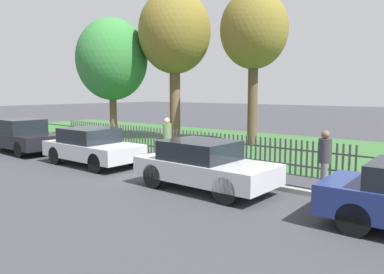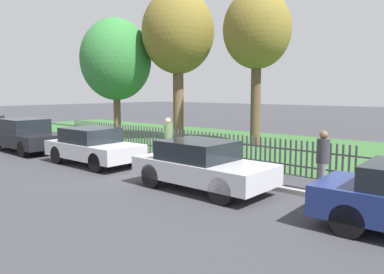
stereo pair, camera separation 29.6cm
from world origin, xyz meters
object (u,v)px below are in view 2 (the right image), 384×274
at_px(covered_motorcycle, 203,151).
at_px(tree_behind_motorcycle, 178,33).
at_px(parked_car_navy_estate, 93,146).
at_px(tree_nearest_kerb, 116,60).
at_px(tree_mid_park, 257,31).
at_px(parked_car_black_saloon, 26,135).
at_px(pedestrian_near_fence, 323,158).
at_px(pedestrian_by_lamp, 168,136).
at_px(parked_car_red_compact, 201,165).

bearing_deg(covered_motorcycle, tree_behind_motorcycle, 137.43).
relative_size(parked_car_navy_estate, tree_nearest_kerb, 0.58).
distance_m(covered_motorcycle, tree_mid_park, 8.00).
bearing_deg(tree_nearest_kerb, parked_car_navy_estate, -44.48).
distance_m(parked_car_black_saloon, tree_mid_park, 11.54).
bearing_deg(tree_mid_park, parked_car_navy_estate, -103.42).
distance_m(tree_nearest_kerb, pedestrian_near_fence, 14.23).
bearing_deg(pedestrian_near_fence, covered_motorcycle, 61.06).
relative_size(covered_motorcycle, pedestrian_by_lamp, 1.17).
bearing_deg(pedestrian_by_lamp, parked_car_red_compact, 161.82).
relative_size(covered_motorcycle, tree_mid_park, 0.26).
distance_m(covered_motorcycle, tree_nearest_kerb, 10.49).
height_order(parked_car_red_compact, pedestrian_by_lamp, pedestrian_by_lamp).
bearing_deg(parked_car_black_saloon, tree_nearest_kerb, 98.37).
bearing_deg(pedestrian_near_fence, tree_mid_park, 16.77).
height_order(tree_nearest_kerb, tree_behind_motorcycle, tree_behind_motorcycle).
distance_m(parked_car_black_saloon, pedestrian_near_fence, 12.67).
relative_size(tree_nearest_kerb, pedestrian_near_fence, 4.04).
bearing_deg(pedestrian_by_lamp, tree_nearest_kerb, -7.46).
bearing_deg(tree_nearest_kerb, pedestrian_near_fence, -15.94).
bearing_deg(tree_nearest_kerb, parked_car_red_compact, -27.35).
relative_size(tree_behind_motorcycle, tree_mid_park, 1.07).
relative_size(parked_car_red_compact, covered_motorcycle, 2.00).
bearing_deg(pedestrian_by_lamp, parked_car_navy_estate, 74.29).
distance_m(tree_nearest_kerb, tree_behind_motorcycle, 3.82).
height_order(parked_car_navy_estate, tree_nearest_kerb, tree_nearest_kerb).
distance_m(parked_car_black_saloon, covered_motorcycle, 8.64).
bearing_deg(tree_nearest_kerb, pedestrian_by_lamp, -23.38).
relative_size(covered_motorcycle, tree_behind_motorcycle, 0.24).
xyz_separation_m(parked_car_navy_estate, covered_motorcycle, (3.66, 1.81, -0.03)).
distance_m(parked_car_navy_estate, pedestrian_near_fence, 7.95).
relative_size(parked_car_navy_estate, pedestrian_near_fence, 2.33).
bearing_deg(parked_car_red_compact, covered_motorcycle, 128.43).
height_order(covered_motorcycle, tree_mid_park, tree_mid_park).
relative_size(covered_motorcycle, pedestrian_near_fence, 1.17).
xyz_separation_m(parked_car_black_saloon, covered_motorcycle, (8.41, 2.01, -0.07)).
height_order(tree_mid_park, pedestrian_by_lamp, tree_mid_park).
xyz_separation_m(tree_nearest_kerb, tree_behind_motorcycle, (3.25, 1.55, 1.29)).
distance_m(parked_car_navy_estate, covered_motorcycle, 4.08).
xyz_separation_m(parked_car_black_saloon, tree_behind_motorcycle, (2.51, 7.14, 4.93)).
xyz_separation_m(covered_motorcycle, tree_nearest_kerb, (-9.14, 3.58, 3.71)).
relative_size(parked_car_black_saloon, tree_nearest_kerb, 0.62).
relative_size(parked_car_navy_estate, covered_motorcycle, 1.99).
height_order(parked_car_black_saloon, tree_nearest_kerb, tree_nearest_kerb).
xyz_separation_m(covered_motorcycle, pedestrian_by_lamp, (-2.19, 0.57, 0.27)).
bearing_deg(tree_behind_motorcycle, covered_motorcycle, -41.03).
distance_m(covered_motorcycle, pedestrian_near_fence, 4.15).
height_order(tree_behind_motorcycle, pedestrian_by_lamp, tree_behind_motorcycle).
distance_m(covered_motorcycle, pedestrian_by_lamp, 2.28).
height_order(pedestrian_near_fence, pedestrian_by_lamp, pedestrian_near_fence).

